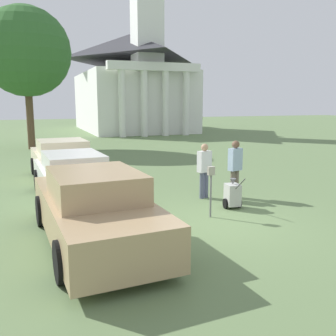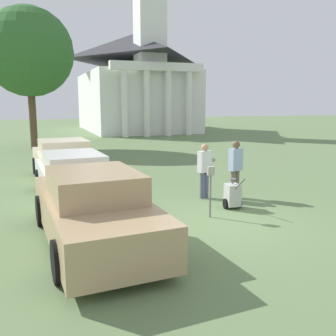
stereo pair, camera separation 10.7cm
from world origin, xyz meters
name	(u,v)px [view 1 (the left image)]	position (x,y,z in m)	size (l,w,h in m)	color
ground_plane	(213,223)	(0.00, 0.00, 0.00)	(120.00, 120.00, 0.00)	#607A4C
parked_car_tan	(95,209)	(-2.92, -0.27, 0.73)	(2.27, 5.23, 1.56)	tan
parked_car_white	(73,178)	(-2.92, 3.49, 0.68)	(2.18, 5.39, 1.45)	silver
parked_car_cream	(62,161)	(-2.92, 6.86, 0.71)	(2.28, 4.71, 1.52)	beige
parking_meter	(211,182)	(0.17, 0.46, 0.93)	(0.18, 0.09, 1.32)	slate
person_worker	(204,167)	(0.88, 2.28, 0.96)	(0.46, 0.32, 1.69)	#515670
person_supervisor	(235,165)	(1.78, 1.98, 1.02)	(0.46, 0.32, 1.78)	#665B4C
equipment_cart	(233,195)	(1.13, 0.99, 0.39)	(0.50, 1.00, 1.00)	#B2B2AD
church	(132,74)	(6.36, 30.21, 5.71)	(9.86, 15.55, 25.91)	white
shade_tree	(26,52)	(-3.86, 17.19, 5.92)	(5.40, 5.40, 8.64)	brown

